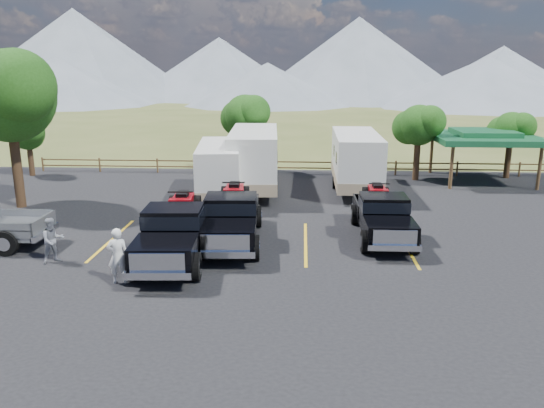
# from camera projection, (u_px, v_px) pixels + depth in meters

# --- Properties ---
(ground) EXTENTS (320.00, 320.00, 0.00)m
(ground) POSITION_uv_depth(u_px,v_px,m) (246.00, 281.00, 17.71)
(ground) COLOR #455323
(ground) RESTS_ON ground
(asphalt_lot) EXTENTS (44.00, 34.00, 0.04)m
(asphalt_lot) POSITION_uv_depth(u_px,v_px,m) (254.00, 251.00, 20.61)
(asphalt_lot) COLOR black
(asphalt_lot) RESTS_ON ground
(stall_lines) EXTENTS (12.12, 5.50, 0.01)m
(stall_lines) POSITION_uv_depth(u_px,v_px,m) (256.00, 242.00, 21.57)
(stall_lines) COLOR gold
(stall_lines) RESTS_ON asphalt_lot
(tree_big_nw) EXTENTS (5.54, 5.18, 7.84)m
(tree_big_nw) POSITION_uv_depth(u_px,v_px,m) (8.00, 96.00, 25.75)
(tree_big_nw) COLOR #302212
(tree_big_nw) RESTS_ON ground
(tree_ne_a) EXTENTS (3.11, 2.92, 4.76)m
(tree_ne_a) POSITION_uv_depth(u_px,v_px,m) (418.00, 125.00, 32.80)
(tree_ne_a) COLOR #302212
(tree_ne_a) RESTS_ON ground
(tree_ne_b) EXTENTS (2.77, 2.59, 4.27)m
(tree_ne_b) POSITION_uv_depth(u_px,v_px,m) (511.00, 130.00, 33.51)
(tree_ne_b) COLOR #302212
(tree_ne_b) RESTS_ON ground
(tree_north) EXTENTS (3.46, 3.24, 5.25)m
(tree_north) POSITION_uv_depth(u_px,v_px,m) (245.00, 116.00, 35.26)
(tree_north) COLOR #302212
(tree_north) RESTS_ON ground
(tree_nw_small) EXTENTS (2.59, 2.43, 3.85)m
(tree_nw_small) POSITION_uv_depth(u_px,v_px,m) (28.00, 134.00, 34.37)
(tree_nw_small) COLOR #302212
(tree_nw_small) RESTS_ON ground
(rail_fence) EXTENTS (36.12, 0.12, 1.00)m
(rail_fence) POSITION_uv_depth(u_px,v_px,m) (305.00, 166.00, 35.34)
(rail_fence) COLOR brown
(rail_fence) RESTS_ON ground
(pavilion) EXTENTS (6.20, 6.20, 3.22)m
(pavilion) POSITION_uv_depth(u_px,v_px,m) (484.00, 137.00, 32.73)
(pavilion) COLOR brown
(pavilion) RESTS_ON ground
(mountain_range) EXTENTS (209.00, 71.00, 20.00)m
(mountain_range) POSITION_uv_depth(u_px,v_px,m) (262.00, 64.00, 118.67)
(mountain_range) COLOR slate
(mountain_range) RESTS_ON ground
(rig_left) EXTENTS (2.68, 6.80, 2.23)m
(rig_left) POSITION_uv_depth(u_px,v_px,m) (176.00, 229.00, 19.62)
(rig_left) COLOR black
(rig_left) RESTS_ON asphalt_lot
(rig_center) EXTENTS (2.64, 6.71, 2.20)m
(rig_center) POSITION_uv_depth(u_px,v_px,m) (232.00, 216.00, 21.47)
(rig_center) COLOR black
(rig_center) RESTS_ON asphalt_lot
(rig_right) EXTENTS (2.20, 6.13, 2.04)m
(rig_right) POSITION_uv_depth(u_px,v_px,m) (382.00, 214.00, 22.06)
(rig_right) COLOR black
(rig_right) RESTS_ON asphalt_lot
(trailer_left) EXTENTS (2.95, 8.47, 2.93)m
(trailer_left) POSITION_uv_depth(u_px,v_px,m) (219.00, 170.00, 28.66)
(trailer_left) COLOR white
(trailer_left) RESTS_ON asphalt_lot
(trailer_center) EXTENTS (3.05, 10.07, 3.49)m
(trailer_center) POSITION_uv_depth(u_px,v_px,m) (254.00, 160.00, 30.16)
(trailer_center) COLOR white
(trailer_center) RESTS_ON asphalt_lot
(trailer_right) EXTENTS (2.55, 9.45, 3.29)m
(trailer_right) POSITION_uv_depth(u_px,v_px,m) (356.00, 161.00, 30.40)
(trailer_right) COLOR white
(trailer_right) RESTS_ON asphalt_lot
(person_a) EXTENTS (0.75, 0.56, 1.88)m
(person_a) POSITION_uv_depth(u_px,v_px,m) (118.00, 256.00, 17.26)
(person_a) COLOR white
(person_a) RESTS_ON asphalt_lot
(person_b) EXTENTS (1.03, 1.01, 1.67)m
(person_b) POSITION_uv_depth(u_px,v_px,m) (53.00, 240.00, 19.15)
(person_b) COLOR gray
(person_b) RESTS_ON asphalt_lot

